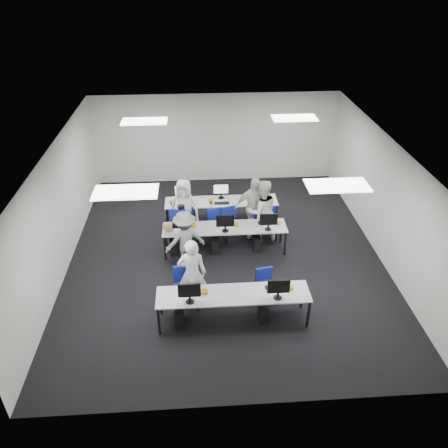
{
  "coord_description": "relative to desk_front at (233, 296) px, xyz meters",
  "views": [
    {
      "loc": [
        -0.66,
        -9.29,
        6.76
      ],
      "look_at": [
        -0.04,
        -0.07,
        1.0
      ],
      "focal_mm": 35.0,
      "sensor_mm": 36.0,
      "label": 1
    }
  ],
  "objects": [
    {
      "name": "student_1",
      "position": [
        1.03,
        3.1,
        0.21
      ],
      "size": [
        0.95,
        0.79,
        1.77
      ],
      "primitive_type": "imported",
      "rotation": [
        0.0,
        0.0,
        3.29
      ],
      "color": "white",
      "rests_on": "ground"
    },
    {
      "name": "chair_5",
      "position": [
        -1.2,
        3.37,
        -0.37
      ],
      "size": [
        0.55,
        0.58,
        0.97
      ],
      "rotation": [
        0.0,
        0.0,
        -0.15
      ],
      "color": "navy",
      "rests_on": "ground"
    },
    {
      "name": "chair_6",
      "position": [
        0.11,
        3.55,
        -0.4
      ],
      "size": [
        0.55,
        0.58,
        0.9
      ],
      "rotation": [
        0.0,
        0.0,
        0.25
      ],
      "color": "navy",
      "rests_on": "ground"
    },
    {
      "name": "handbag",
      "position": [
        -1.43,
        2.52,
        0.18
      ],
      "size": [
        0.34,
        0.23,
        0.26
      ],
      "primitive_type": "ellipsoid",
      "rotation": [
        0.0,
        0.0,
        -0.09
      ],
      "color": "#97734E",
      "rests_on": "desk_mid"
    },
    {
      "name": "photographer",
      "position": [
        -1.01,
        2.0,
        0.1
      ],
      "size": [
        1.14,
        0.86,
        1.56
      ],
      "primitive_type": "imported",
      "rotation": [
        0.0,
        0.0,
        3.45
      ],
      "color": "slate",
      "rests_on": "ground"
    },
    {
      "name": "chair_2",
      "position": [
        -0.95,
        3.23,
        -0.4
      ],
      "size": [
        0.55,
        0.57,
        0.87
      ],
      "rotation": [
        0.0,
        0.0,
        0.3
      ],
      "color": "navy",
      "rests_on": "ground"
    },
    {
      "name": "chair_4",
      "position": [
        1.25,
        3.15,
        -0.4
      ],
      "size": [
        0.45,
        0.48,
        0.89
      ],
      "rotation": [
        0.0,
        0.0,
        -0.03
      ],
      "color": "navy",
      "rests_on": "ground"
    },
    {
      "name": "ceiling_panels",
      "position": [
        0.0,
        2.4,
        2.3
      ],
      "size": [
        5.2,
        4.6,
        0.02
      ],
      "color": "white",
      "rests_on": "room"
    },
    {
      "name": "dslr_camera",
      "position": [
        -1.07,
        2.17,
        0.93
      ],
      "size": [
        0.19,
        0.21,
        0.1
      ],
      "primitive_type": "cube",
      "rotation": [
        0.0,
        0.0,
        3.45
      ],
      "color": "black",
      "rests_on": "photographer"
    },
    {
      "name": "student_2",
      "position": [
        -1.04,
        3.44,
        0.16
      ],
      "size": [
        0.93,
        0.71,
        1.69
      ],
      "primitive_type": "imported",
      "rotation": [
        0.0,
        0.0,
        -0.24
      ],
      "color": "white",
      "rests_on": "ground"
    },
    {
      "name": "desk_back",
      "position": [
        0.0,
        4.0,
        0.0
      ],
      "size": [
        3.2,
        0.7,
        0.73
      ],
      "color": "#ACAEB0",
      "rests_on": "ground"
    },
    {
      "name": "chair_3",
      "position": [
        -0.17,
        3.13,
        -0.4
      ],
      "size": [
        0.57,
        0.6,
        0.89
      ],
      "rotation": [
        0.0,
        0.0,
        0.35
      ],
      "color": "navy",
      "rests_on": "ground"
    },
    {
      "name": "chair_0",
      "position": [
        -1.0,
        0.52,
        -0.37
      ],
      "size": [
        0.56,
        0.6,
        0.98
      ],
      "rotation": [
        0.0,
        0.0,
        0.18
      ],
      "color": "navy",
      "rests_on": "ground"
    },
    {
      "name": "student_0",
      "position": [
        -0.85,
        0.57,
        0.18
      ],
      "size": [
        0.63,
        0.42,
        1.72
      ],
      "primitive_type": "imported",
      "rotation": [
        0.0,
        0.0,
        3.13
      ],
      "color": "white",
      "rests_on": "ground"
    },
    {
      "name": "chair_1",
      "position": [
        0.79,
        0.57,
        -0.42
      ],
      "size": [
        0.47,
        0.5,
        0.81
      ],
      "rotation": [
        0.0,
        0.0,
        0.19
      ],
      "color": "navy",
      "rests_on": "ground"
    },
    {
      "name": "desk_front",
      "position": [
        0.0,
        0.0,
        0.0
      ],
      "size": [
        3.2,
        0.7,
        0.73
      ],
      "color": "#ACAEB0",
      "rests_on": "ground"
    },
    {
      "name": "desk_mid",
      "position": [
        0.0,
        2.6,
        0.0
      ],
      "size": [
        3.2,
        0.7,
        0.73
      ],
      "color": "#ACAEB0",
      "rests_on": "ground"
    },
    {
      "name": "equipment_mid",
      "position": [
        -0.19,
        2.58,
        -0.32
      ],
      "size": [
        2.91,
        0.41,
        1.19
      ],
      "color": "white",
      "rests_on": "desk_mid"
    },
    {
      "name": "equipment_back",
      "position": [
        0.19,
        4.02,
        -0.32
      ],
      "size": [
        2.91,
        0.41,
        1.19
      ],
      "color": "white",
      "rests_on": "desk_back"
    },
    {
      "name": "student_3",
      "position": [
        0.84,
        3.28,
        0.21
      ],
      "size": [
        1.06,
        0.49,
        1.78
      ],
      "primitive_type": "imported",
      "rotation": [
        0.0,
        0.0,
        -0.05
      ],
      "color": "white",
      "rests_on": "ground"
    },
    {
      "name": "equipment_front",
      "position": [
        -0.19,
        -0.02,
        -0.32
      ],
      "size": [
        2.51,
        0.41,
        1.19
      ],
      "color": "#0C63A4",
      "rests_on": "desk_front"
    },
    {
      "name": "chair_7",
      "position": [
        1.03,
        3.35,
        -0.42
      ],
      "size": [
        0.44,
        0.47,
        0.84
      ],
      "rotation": [
        0.0,
        0.0,
        0.06
      ],
      "color": "navy",
      "rests_on": "ground"
    },
    {
      "name": "room",
      "position": [
        0.0,
        2.4,
        0.82
      ],
      "size": [
        9.0,
        9.02,
        3.0
      ],
      "color": "black",
      "rests_on": "ground"
    }
  ]
}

